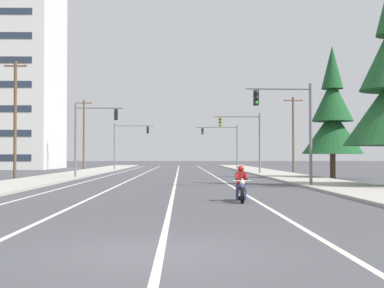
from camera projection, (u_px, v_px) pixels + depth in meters
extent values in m
plane|color=#47474C|center=(154.00, 253.00, 10.35)|extent=(400.00, 400.00, 0.00)
cube|color=beige|center=(177.00, 174.00, 55.33)|extent=(0.16, 100.00, 0.01)
cube|color=beige|center=(142.00, 174.00, 55.26)|extent=(0.16, 100.00, 0.01)
cube|color=beige|center=(211.00, 174.00, 55.40)|extent=(0.16, 100.00, 0.01)
cube|color=beige|center=(113.00, 174.00, 55.20)|extent=(0.16, 100.00, 0.01)
cube|color=#ADA89E|center=(282.00, 175.00, 50.54)|extent=(4.40, 110.00, 0.14)
cube|color=#ADA89E|center=(68.00, 175.00, 50.13)|extent=(4.40, 110.00, 0.14)
cylinder|color=black|center=(242.00, 195.00, 21.20)|extent=(0.16, 0.65, 0.64)
cylinder|color=black|center=(240.00, 193.00, 22.74)|extent=(0.16, 0.65, 0.64)
cylinder|color=silver|center=(242.00, 187.00, 21.30)|extent=(0.09, 0.33, 0.68)
sphere|color=white|center=(242.00, 182.00, 21.16)|extent=(0.20, 0.20, 0.20)
cylinder|color=silver|center=(242.00, 181.00, 21.36)|extent=(0.70, 0.09, 0.04)
ellipsoid|color=navy|center=(241.00, 187.00, 21.86)|extent=(0.35, 0.58, 0.28)
cube|color=silver|center=(241.00, 193.00, 21.97)|extent=(0.27, 0.45, 0.24)
cube|color=black|center=(241.00, 188.00, 22.29)|extent=(0.31, 0.54, 0.12)
cube|color=navy|center=(240.00, 185.00, 22.70)|extent=(0.22, 0.37, 0.08)
cylinder|color=silver|center=(237.00, 194.00, 22.37)|extent=(0.11, 0.55, 0.08)
cube|color=maroon|center=(241.00, 179.00, 22.26)|extent=(0.37, 0.26, 0.56)
sphere|color=#B21919|center=(241.00, 169.00, 22.25)|extent=(0.26, 0.26, 0.26)
cylinder|color=navy|center=(244.00, 188.00, 22.11)|extent=(0.17, 0.45, 0.30)
cylinder|color=navy|center=(245.00, 196.00, 21.92)|extent=(0.12, 0.16, 0.35)
cylinder|color=maroon|center=(246.00, 176.00, 22.00)|extent=(0.13, 0.53, 0.27)
cylinder|color=navy|center=(238.00, 188.00, 22.12)|extent=(0.17, 0.45, 0.30)
cylinder|color=navy|center=(237.00, 196.00, 21.93)|extent=(0.12, 0.16, 0.35)
cylinder|color=maroon|center=(236.00, 176.00, 22.01)|extent=(0.13, 0.53, 0.27)
cylinder|color=slate|center=(311.00, 135.00, 32.49)|extent=(0.18, 0.18, 6.20)
cylinder|color=slate|center=(279.00, 89.00, 32.40)|extent=(3.88, 0.33, 0.11)
cube|color=black|center=(256.00, 98.00, 32.29)|extent=(0.31, 0.26, 0.90)
sphere|color=black|center=(257.00, 93.00, 32.14)|extent=(0.18, 0.18, 0.18)
sphere|color=black|center=(257.00, 98.00, 32.13)|extent=(0.18, 0.18, 0.18)
sphere|color=green|center=(257.00, 103.00, 32.12)|extent=(0.18, 0.18, 0.18)
cylinder|color=slate|center=(76.00, 141.00, 44.98)|extent=(0.18, 0.18, 6.20)
cylinder|color=slate|center=(99.00, 108.00, 45.20)|extent=(3.89, 0.35, 0.11)
cube|color=black|center=(116.00, 115.00, 45.30)|extent=(0.31, 0.26, 0.90)
sphere|color=black|center=(116.00, 111.00, 45.46)|extent=(0.18, 0.18, 0.18)
sphere|color=black|center=(116.00, 115.00, 45.46)|extent=(0.18, 0.18, 0.18)
sphere|color=green|center=(116.00, 118.00, 45.45)|extent=(0.18, 0.18, 0.18)
cylinder|color=slate|center=(260.00, 144.00, 55.08)|extent=(0.18, 0.18, 6.20)
cylinder|color=slate|center=(236.00, 117.00, 55.13)|extent=(4.69, 0.18, 0.11)
cube|color=#B79319|center=(220.00, 122.00, 55.11)|extent=(0.30, 0.24, 0.90)
sphere|color=black|center=(220.00, 119.00, 54.96)|extent=(0.18, 0.18, 0.18)
sphere|color=black|center=(220.00, 122.00, 54.95)|extent=(0.18, 0.18, 0.18)
sphere|color=green|center=(220.00, 125.00, 54.95)|extent=(0.18, 0.18, 0.18)
cylinder|color=slate|center=(114.00, 147.00, 71.49)|extent=(0.18, 0.18, 6.20)
cylinder|color=slate|center=(134.00, 126.00, 71.67)|extent=(5.13, 0.25, 0.11)
cube|color=black|center=(148.00, 130.00, 71.74)|extent=(0.31, 0.25, 0.90)
sphere|color=black|center=(148.00, 128.00, 71.90)|extent=(0.18, 0.18, 0.18)
sphere|color=black|center=(148.00, 130.00, 71.90)|extent=(0.18, 0.18, 0.18)
sphere|color=green|center=(148.00, 132.00, 71.89)|extent=(0.18, 0.18, 0.18)
cylinder|color=slate|center=(237.00, 147.00, 75.45)|extent=(0.18, 0.18, 6.20)
cylinder|color=slate|center=(217.00, 127.00, 75.56)|extent=(5.66, 0.32, 0.11)
cube|color=black|center=(202.00, 131.00, 75.58)|extent=(0.31, 0.25, 0.90)
sphere|color=black|center=(202.00, 129.00, 75.43)|extent=(0.18, 0.18, 0.18)
sphere|color=black|center=(202.00, 131.00, 75.42)|extent=(0.18, 0.18, 0.18)
sphere|color=green|center=(202.00, 133.00, 75.42)|extent=(0.18, 0.18, 0.18)
cylinder|color=brown|center=(15.00, 120.00, 45.00)|extent=(0.26, 0.26, 9.71)
cube|color=brown|center=(16.00, 66.00, 45.10)|extent=(1.88, 0.12, 0.12)
cylinder|color=slate|center=(6.00, 65.00, 45.08)|extent=(0.08, 0.08, 0.12)
cylinder|color=slate|center=(25.00, 65.00, 45.12)|extent=(0.08, 0.08, 0.12)
cylinder|color=brown|center=(293.00, 135.00, 62.64)|extent=(0.26, 0.26, 8.66)
cube|color=brown|center=(293.00, 101.00, 62.73)|extent=(2.21, 0.12, 0.12)
cylinder|color=slate|center=(285.00, 100.00, 62.71)|extent=(0.08, 0.08, 0.12)
cylinder|color=slate|center=(301.00, 100.00, 62.75)|extent=(0.08, 0.08, 0.12)
cylinder|color=brown|center=(84.00, 135.00, 72.34)|extent=(0.26, 0.26, 9.32)
cube|color=brown|center=(84.00, 103.00, 72.44)|extent=(2.11, 0.12, 0.12)
cylinder|color=slate|center=(77.00, 102.00, 72.42)|extent=(0.08, 0.08, 0.12)
cylinder|color=slate|center=(91.00, 102.00, 72.46)|extent=(0.08, 0.08, 0.12)
cube|color=brown|center=(84.00, 108.00, 72.42)|extent=(2.02, 0.12, 0.12)
cylinder|color=slate|center=(78.00, 107.00, 72.41)|extent=(0.08, 0.08, 0.12)
cylinder|color=slate|center=(90.00, 107.00, 72.44)|extent=(0.08, 0.08, 0.12)
cylinder|color=#4C3828|center=(333.00, 166.00, 44.64)|extent=(0.45, 0.45, 2.03)
cone|color=#194C23|center=(333.00, 132.00, 44.70)|extent=(4.97, 4.97, 3.57)
cone|color=#194C23|center=(332.00, 100.00, 44.76)|extent=(3.38, 3.38, 3.57)
cone|color=#194C23|center=(332.00, 67.00, 44.82)|extent=(1.79, 1.79, 3.57)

